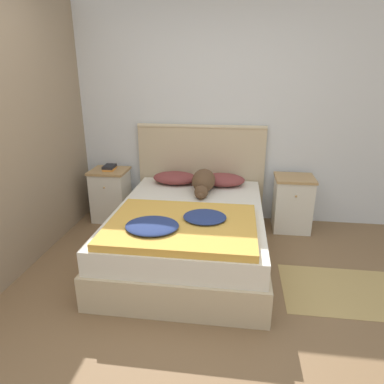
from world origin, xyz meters
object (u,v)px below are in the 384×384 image
(bed, at_px, (189,233))
(book_stack, at_px, (109,167))
(pillow_right, at_px, (222,180))
(nightstand_right, at_px, (292,203))
(dog, at_px, (204,182))
(pillow_left, at_px, (175,178))
(nightstand_left, at_px, (111,194))

(bed, xyz_separation_m, book_stack, (-1.08, 0.80, 0.41))
(pillow_right, xyz_separation_m, book_stack, (-1.36, 0.04, 0.09))
(nightstand_right, relative_size, dog, 1.02)
(nightstand_right, bearing_deg, pillow_left, -178.89)
(nightstand_right, height_order, pillow_left, pillow_left)
(pillow_right, bearing_deg, pillow_left, 180.00)
(bed, xyz_separation_m, pillow_right, (0.28, 0.76, 0.33))
(nightstand_left, xyz_separation_m, pillow_right, (1.36, -0.03, 0.26))
(pillow_left, height_order, dog, dog)
(bed, relative_size, nightstand_left, 3.08)
(dog, xyz_separation_m, book_stack, (-1.17, 0.29, 0.04))
(nightstand_right, bearing_deg, pillow_right, -178.13)
(pillow_left, distance_m, book_stack, 0.81)
(nightstand_right, xyz_separation_m, pillow_left, (-1.36, -0.03, 0.26))
(pillow_right, height_order, dog, dog)
(nightstand_right, height_order, pillow_right, pillow_right)
(bed, bearing_deg, book_stack, 143.73)
(nightstand_left, bearing_deg, dog, -13.14)
(pillow_right, bearing_deg, dog, -127.81)
(bed, bearing_deg, nightstand_left, 144.27)
(dog, relative_size, book_stack, 3.02)
(nightstand_left, bearing_deg, pillow_left, -1.87)
(nightstand_left, relative_size, nightstand_right, 1.00)
(nightstand_left, distance_m, book_stack, 0.34)
(pillow_left, bearing_deg, nightstand_right, 1.11)
(book_stack, bearing_deg, nightstand_right, -0.34)
(pillow_right, relative_size, book_stack, 2.49)
(pillow_left, relative_size, book_stack, 2.49)
(pillow_left, height_order, pillow_right, same)
(pillow_left, relative_size, dog, 0.82)
(bed, relative_size, pillow_right, 3.80)
(nightstand_right, distance_m, dog, 1.08)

